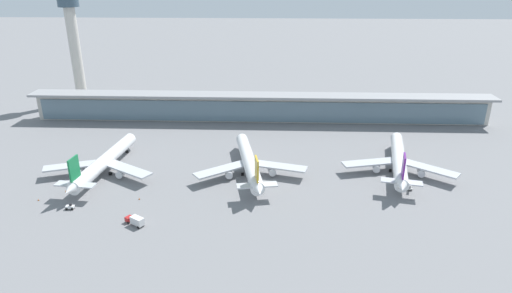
{
  "coord_description": "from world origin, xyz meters",
  "views": [
    {
      "loc": [
        6.94,
        -162.86,
        77.97
      ],
      "look_at": [
        0.0,
        11.9,
        7.31
      ],
      "focal_mm": 31.11,
      "sensor_mm": 36.0,
      "label": 1
    }
  ],
  "objects": [
    {
      "name": "safety_cone_alpha",
      "position": [
        -77.15,
        -25.22,
        0.32
      ],
      "size": [
        0.62,
        0.62,
        0.7
      ],
      "color": "orange",
      "rests_on": "ground"
    },
    {
      "name": "airliner_right_stand",
      "position": [
        58.75,
        5.06,
        5.0
      ],
      "size": [
        44.9,
        59.22,
        15.89
      ],
      "color": "white",
      "rests_on": "ground"
    },
    {
      "name": "airliner_centre_stand",
      "position": [
        -2.3,
        0.43,
        5.0
      ],
      "size": [
        45.15,
        59.41,
        15.89
      ],
      "color": "white",
      "rests_on": "ground"
    },
    {
      "name": "ground_plane",
      "position": [
        0.0,
        0.0,
        0.0
      ],
      "size": [
        1200.0,
        1200.0,
        0.0
      ],
      "primitive_type": "plane",
      "color": "slate"
    },
    {
      "name": "safety_cone_bravo",
      "position": [
        -40.97,
        -23.0,
        0.32
      ],
      "size": [
        0.62,
        0.62,
        0.7
      ],
      "color": "orange",
      "rests_on": "ground"
    },
    {
      "name": "service_truck_under_wing_red",
      "position": [
        -37.16,
        -39.97,
        1.69
      ],
      "size": [
        7.38,
        5.9,
        3.1
      ],
      "color": "#B21E1E",
      "rests_on": "ground"
    },
    {
      "name": "control_tower",
      "position": [
        -112.27,
        100.92,
        37.87
      ],
      "size": [
        12.0,
        12.0,
        69.38
      ],
      "color": "beige",
      "rests_on": "ground"
    },
    {
      "name": "safety_cone_charlie",
      "position": [
        -70.15,
        -18.3,
        0.32
      ],
      "size": [
        0.62,
        0.62,
        0.7
      ],
      "color": "orange",
      "rests_on": "ground"
    },
    {
      "name": "service_truck_mid_apron_white",
      "position": [
        59.22,
        -10.28,
        0.81
      ],
      "size": [
        2.65,
        6.94,
        2.7
      ],
      "color": "silver",
      "rests_on": "ground"
    },
    {
      "name": "service_truck_near_nose_white",
      "position": [
        -63.0,
        -30.76,
        0.87
      ],
      "size": [
        2.91,
        1.8,
        2.05
      ],
      "color": "silver",
      "rests_on": "ground"
    },
    {
      "name": "terminal_building",
      "position": [
        0.0,
        68.16,
        7.87
      ],
      "size": [
        247.86,
        12.8,
        15.2
      ],
      "color": "beige",
      "rests_on": "ground"
    },
    {
      "name": "airliner_left_stand",
      "position": [
        -61.16,
        -1.44,
        5.0
      ],
      "size": [
        45.64,
        59.68,
        15.89
      ],
      "color": "white",
      "rests_on": "ground"
    }
  ]
}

